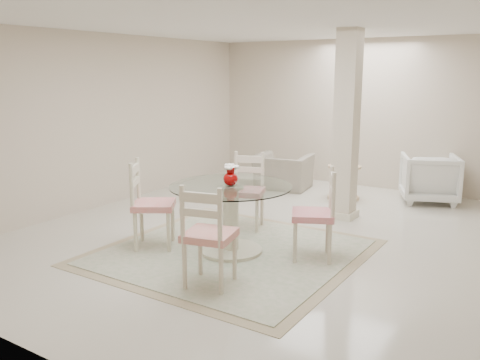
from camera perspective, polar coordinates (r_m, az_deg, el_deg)
The scene contains 13 objects.
ground at distance 6.77m, azimuth 3.36°, elevation -6.12°, with size 7.00×7.00×0.00m, color beige.
room_shell at distance 6.44m, azimuth 3.57°, elevation 9.78°, with size 6.02×7.02×2.71m.
column at distance 7.44m, azimuth 11.86°, elevation 5.95°, with size 0.30×0.30×2.70m, color beige.
area_rug at distance 6.10m, azimuth -1.03°, elevation -8.09°, with size 2.89×2.89×0.02m.
dining_table at distance 5.97m, azimuth -1.04°, elevation -4.40°, with size 1.42×1.42×0.82m.
red_vase at distance 5.84m, azimuth -1.06°, elevation 0.58°, with size 0.20×0.18×0.26m.
dining_chair_east at distance 5.80m, azimuth 8.91°, elevation -3.07°, with size 0.62×0.62×1.16m.
dining_chair_north at distance 6.90m, azimuth 0.81°, elevation -0.57°, with size 0.59×0.59×1.14m.
dining_chair_west at distance 6.20m, azimuth -10.38°, elevation -1.97°, with size 0.66×0.66×1.19m.
dining_chair_south at distance 4.97m, azimuth -3.76°, elevation -5.47°, with size 0.57×0.57×1.17m.
recliner_taupe at distance 9.32m, azimuth 4.83°, elevation 0.93°, with size 0.96×0.84×0.63m, color #A19885.
armchair_white at distance 8.89m, azimuth 20.48°, elevation 0.20°, with size 0.85×0.87×0.80m, color white.
side_table at distance 8.71m, azimuth 11.58°, elevation -0.40°, with size 0.55×0.55×0.57m.
Camera 1 is at (3.15, -5.60, 2.12)m, focal length 38.00 mm.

